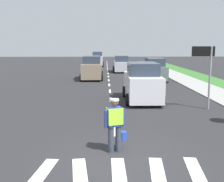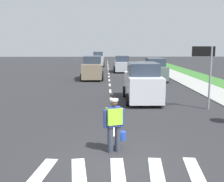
# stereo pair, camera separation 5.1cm
# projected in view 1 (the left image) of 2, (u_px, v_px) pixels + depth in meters

# --- Properties ---
(ground_plane) EXTENTS (96.00, 96.00, 0.00)m
(ground_plane) POSITION_uv_depth(u_px,v_px,m) (108.00, 76.00, 28.44)
(ground_plane) COLOR #28282B
(sidewalk_right) EXTENTS (2.40, 72.00, 0.14)m
(sidewalk_right) POSITION_uv_depth(u_px,v_px,m) (219.00, 95.00, 17.79)
(sidewalk_right) COLOR #9E9E99
(sidewalk_right) RESTS_ON ground
(crosswalk_stripes) EXTENTS (4.60, 1.93, 0.01)m
(crosswalk_stripes) POSITION_uv_depth(u_px,v_px,m) (119.00, 174.00, 6.90)
(crosswalk_stripes) COLOR white
(crosswalk_stripes) RESTS_ON ground
(lane_center_line) EXTENTS (0.14, 46.40, 0.01)m
(lane_center_line) POSITION_uv_depth(u_px,v_px,m) (108.00, 72.00, 32.58)
(lane_center_line) COLOR silver
(lane_center_line) RESTS_ON ground
(road_worker) EXTENTS (0.71, 0.52, 1.67)m
(road_worker) POSITION_uv_depth(u_px,v_px,m) (115.00, 122.00, 8.21)
(road_worker) COLOR #383D4C
(road_worker) RESTS_ON ground
(lane_direction_sign) EXTENTS (1.16, 0.11, 3.20)m
(lane_direction_sign) POSITION_uv_depth(u_px,v_px,m) (206.00, 62.00, 13.48)
(lane_direction_sign) COLOR gray
(lane_direction_sign) RESTS_ON ground
(car_parked_far) EXTENTS (2.00, 4.12, 2.08)m
(car_parked_far) POSITION_uv_depth(u_px,v_px,m) (154.00, 70.00, 24.88)
(car_parked_far) COLOR slate
(car_parked_far) RESTS_ON ground
(car_oncoming_third) EXTENTS (1.88, 3.98, 2.24)m
(car_oncoming_third) POSITION_uv_depth(u_px,v_px,m) (97.00, 60.00, 41.66)
(car_oncoming_third) COLOR silver
(car_oncoming_third) RESTS_ON ground
(car_outgoing_ahead) EXTENTS (2.10, 4.20, 2.26)m
(car_outgoing_ahead) POSITION_uv_depth(u_px,v_px,m) (142.00, 83.00, 15.75)
(car_outgoing_ahead) COLOR silver
(car_outgoing_ahead) RESTS_ON ground
(car_oncoming_second) EXTENTS (2.08, 4.05, 2.23)m
(car_oncoming_second) POSITION_uv_depth(u_px,v_px,m) (92.00, 69.00, 25.75)
(car_oncoming_second) COLOR gray
(car_oncoming_second) RESTS_ON ground
(car_outgoing_far) EXTENTS (1.99, 3.91, 1.98)m
(car_outgoing_far) POSITION_uv_depth(u_px,v_px,m) (121.00, 64.00, 32.77)
(car_outgoing_far) COLOR silver
(car_outgoing_far) RESTS_ON ground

